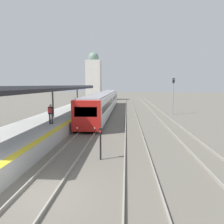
{
  "coord_description": "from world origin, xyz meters",
  "views": [
    {
      "loc": [
        3.46,
        -7.79,
        4.26
      ],
      "look_at": [
        2.05,
        13.38,
        1.62
      ],
      "focal_mm": 35.0,
      "sensor_mm": 36.0,
      "label": 1
    }
  ],
  "objects": [
    {
      "name": "signal_mast_far",
      "position": [
        10.17,
        24.22,
        3.28
      ],
      "size": [
        0.28,
        0.29,
        5.24
      ],
      "color": "gray",
      "rests_on": "ground_plane"
    },
    {
      "name": "signal_post_near",
      "position": [
        2.01,
        4.22,
        1.14
      ],
      "size": [
        0.2,
        0.21,
        1.84
      ],
      "color": "black",
      "rests_on": "ground_plane"
    },
    {
      "name": "track_platform_line",
      "position": [
        0.0,
        0.0,
        0.07
      ],
      "size": [
        1.51,
        120.0,
        0.15
      ],
      "color": "gray",
      "rests_on": "ground_plane"
    },
    {
      "name": "platform_canopy",
      "position": [
        -3.86,
        13.56,
        4.09
      ],
      "size": [
        4.0,
        27.34,
        3.21
      ],
      "color": "#4C515B",
      "rests_on": "station_platform"
    },
    {
      "name": "person_on_platform",
      "position": [
        -2.85,
        9.87,
        1.98
      ],
      "size": [
        0.4,
        0.4,
        1.66
      ],
      "color": "#2D2D33",
      "rests_on": "station_platform"
    },
    {
      "name": "track_middle_line",
      "position": [
        4.1,
        0.0,
        0.07
      ],
      "size": [
        1.51,
        120.0,
        0.15
      ],
      "color": "gray",
      "rests_on": "ground_plane"
    },
    {
      "name": "train_near",
      "position": [
        0.0,
        26.66,
        1.7
      ],
      "size": [
        2.53,
        32.49,
        3.07
      ],
      "color": "red",
      "rests_on": "ground_plane"
    },
    {
      "name": "distant_domed_building",
      "position": [
        -5.75,
        53.46,
        6.24
      ],
      "size": [
        4.0,
        4.0,
        13.22
      ],
      "color": "silver",
      "rests_on": "ground_plane"
    },
    {
      "name": "ground_plane",
      "position": [
        0.0,
        0.0,
        0.0
      ],
      "size": [
        240.0,
        240.0,
        0.0
      ],
      "primitive_type": "plane",
      "color": "#666056"
    }
  ]
}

